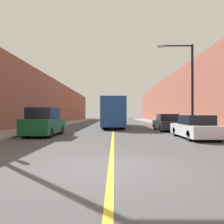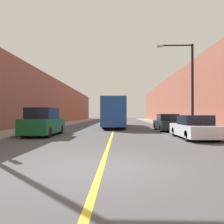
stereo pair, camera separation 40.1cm
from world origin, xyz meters
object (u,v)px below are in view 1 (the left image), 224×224
at_px(parked_suv_left, 44,123).
at_px(street_lamp_right, 189,81).
at_px(car_right_near, 195,128).
at_px(car_right_mid, 167,123).
at_px(bus, 114,112).

relative_size(parked_suv_left, street_lamp_right, 0.67).
distance_m(parked_suv_left, car_right_near, 10.14).
bearing_deg(street_lamp_right, car_right_mid, 118.93).
relative_size(car_right_near, car_right_mid, 1.04).
xyz_separation_m(car_right_mid, street_lamp_right, (1.27, -2.29, 3.57)).
bearing_deg(car_right_near, parked_suv_left, 170.49).
height_order(car_right_near, car_right_mid, car_right_mid).
height_order(bus, street_lamp_right, street_lamp_right).
bearing_deg(car_right_near, street_lamp_right, 75.95).
height_order(parked_suv_left, car_right_mid, parked_suv_left).
xyz_separation_m(car_right_near, car_right_mid, (-0.22, 6.48, 0.03)).
distance_m(bus, parked_suv_left, 12.01).
bearing_deg(car_right_mid, car_right_near, -88.06).
xyz_separation_m(parked_suv_left, car_right_mid, (9.78, 4.80, -0.21)).
bearing_deg(street_lamp_right, parked_suv_left, -167.20).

